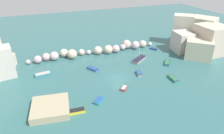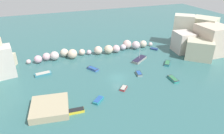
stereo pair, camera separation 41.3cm
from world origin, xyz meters
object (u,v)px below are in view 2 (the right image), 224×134
moored_boat_1 (139,59)px  moored_boat_7 (98,100)px  moored_boat_4 (167,63)px  moored_boat_5 (173,79)px  stone_dock (50,108)px  moored_boat_9 (154,49)px  moored_boat_8 (124,88)px  moored_boat_6 (139,74)px  moored_boat_0 (43,74)px  moored_boat_2 (93,69)px  moored_boat_3 (74,111)px

moored_boat_1 → moored_boat_7: 21.91m
moored_boat_4 → moored_boat_5: bearing=15.2°
stone_dock → moored_boat_9: size_ratio=2.77×
moored_boat_8 → moored_boat_7: bearing=153.1°
stone_dock → moored_boat_7: (9.31, -0.36, -0.42)m
moored_boat_4 → moored_boat_7: size_ratio=1.23×
moored_boat_6 → moored_boat_0: bearing=81.4°
moored_boat_2 → moored_boat_4: bearing=48.5°
stone_dock → moored_boat_0: bearing=91.3°
moored_boat_7 → moored_boat_8: (6.50, 2.39, -0.04)m
moored_boat_4 → moored_boat_6: (-10.09, -2.74, 0.03)m
stone_dock → moored_boat_1: moored_boat_1 is taller
stone_dock → moored_boat_6: bearing=16.9°
moored_boat_0 → moored_boat_9: bearing=0.8°
stone_dock → moored_boat_9: 39.59m
moored_boat_2 → moored_boat_7: size_ratio=1.21×
stone_dock → moored_boat_6: stone_dock is taller
moored_boat_3 → moored_boat_9: bearing=-140.5°
stone_dock → moored_boat_5: bearing=3.1°
moored_boat_0 → moored_boat_1: 26.17m
moored_boat_2 → moored_boat_4: 20.40m
moored_boat_1 → moored_boat_4: 7.72m
moored_boat_0 → moored_boat_6: size_ratio=1.54×
moored_boat_0 → moored_boat_2: size_ratio=1.22×
moored_boat_1 → moored_boat_8: size_ratio=2.51×
moored_boat_8 → moored_boat_9: 25.68m
moored_boat_5 → moored_boat_7: moored_boat_7 is taller
moored_boat_1 → moored_boat_5: moored_boat_1 is taller
moored_boat_6 → moored_boat_5: bearing=-117.1°
moored_boat_9 → stone_dock: bearing=-97.8°
moored_boat_1 → moored_boat_3: 27.13m
moored_boat_2 → moored_boat_6: moored_boat_6 is taller
moored_boat_5 → moored_boat_9: moored_boat_5 is taller
moored_boat_1 → moored_boat_0: bearing=-36.7°
moored_boat_1 → moored_boat_2: moored_boat_1 is taller
moored_boat_4 → moored_boat_6: bearing=-34.4°
moored_boat_6 → moored_boat_3: bearing=127.8°
moored_boat_4 → moored_boat_8: 17.78m
moored_boat_8 → moored_boat_3: bearing=152.5°
moored_boat_1 → moored_boat_8: bearing=15.2°
moored_boat_0 → moored_boat_7: size_ratio=1.47×
moored_boat_2 → moored_boat_8: (3.84, -11.24, -0.05)m
moored_boat_3 → moored_boat_6: bearing=-150.6°
moored_boat_2 → moored_boat_0: bearing=-127.8°
moored_boat_0 → stone_dock: bearing=-96.4°
moored_boat_4 → moored_boat_8: (-16.19, -7.36, -0.05)m
moored_boat_7 → moored_boat_8: moored_boat_7 is taller
stone_dock → moored_boat_0: 14.85m
moored_boat_4 → moored_boat_0: bearing=-59.2°
moored_boat_2 → moored_boat_1: bearing=62.5°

